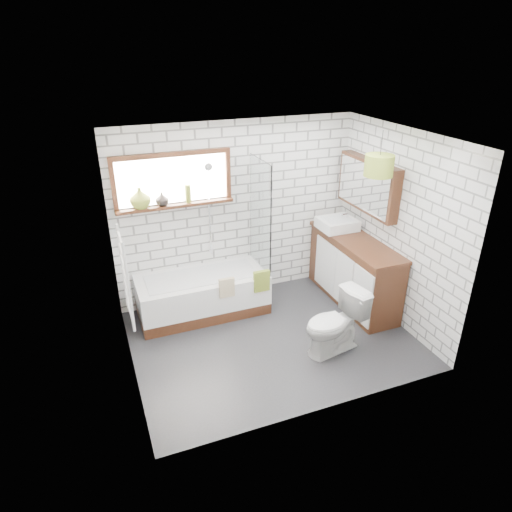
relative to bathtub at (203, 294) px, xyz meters
name	(u,v)px	position (x,y,z in m)	size (l,w,h in m)	color
floor	(272,339)	(0.64, -0.92, -0.28)	(3.40, 2.60, 0.01)	#242428
ceiling	(276,138)	(0.64, -0.92, 2.23)	(3.40, 2.60, 0.01)	white
wall_back	(236,212)	(0.64, 0.39, 0.97)	(3.40, 0.01, 2.50)	white
wall_front	(331,305)	(0.64, -2.22, 0.97)	(3.40, 0.01, 2.50)	white
wall_left	(121,274)	(-1.06, -0.92, 0.97)	(0.01, 2.60, 2.50)	white
wall_right	(397,228)	(2.35, -0.92, 0.97)	(0.01, 2.60, 2.50)	white
window	(173,181)	(-0.21, 0.34, 1.52)	(1.52, 0.16, 0.68)	black
towel_radiator	(126,278)	(-1.02, -0.92, 0.92)	(0.06, 0.52, 1.00)	white
mirror_cabinet	(368,186)	(2.26, -0.32, 1.37)	(0.16, 1.20, 0.70)	black
shower_riser	(209,210)	(0.24, 0.34, 1.07)	(0.02, 0.02, 1.30)	silver
bathtub	(203,294)	(0.00, 0.00, 0.00)	(1.72, 0.76, 0.56)	white
shower_screen	(260,215)	(0.84, 0.00, 1.03)	(0.02, 0.72, 1.50)	white
towel_green	(262,281)	(0.71, -0.38, 0.26)	(0.22, 0.06, 0.29)	olive
towel_beige	(227,288)	(0.23, -0.38, 0.26)	(0.20, 0.05, 0.26)	tan
vanity	(353,271)	(2.07, -0.47, 0.20)	(0.54, 1.68, 0.96)	black
basin	(337,224)	(2.01, -0.04, 0.76)	(0.51, 0.45, 0.15)	white
tap	(347,219)	(2.17, -0.04, 0.81)	(0.03, 0.03, 0.16)	silver
toilet	(335,323)	(1.23, -1.40, 0.11)	(0.76, 0.43, 0.77)	white
vase_olive	(140,199)	(-0.65, 0.31, 1.34)	(0.26, 0.26, 0.27)	olive
vase_dark	(162,201)	(-0.38, 0.31, 1.29)	(0.17, 0.17, 0.17)	black
bottle	(188,195)	(-0.04, 0.31, 1.32)	(0.07, 0.07, 0.23)	olive
pendant	(379,166)	(1.94, -0.95, 1.82)	(0.34, 0.34, 0.25)	olive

